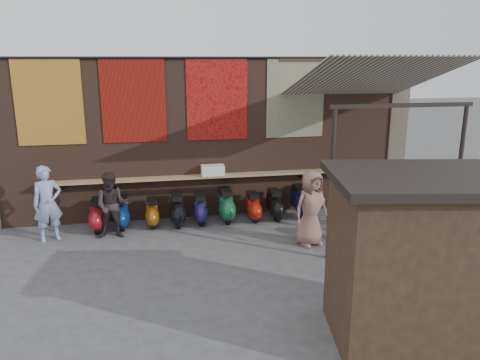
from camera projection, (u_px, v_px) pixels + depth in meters
The scene contains 33 objects.
ground at pixel (222, 254), 9.78m from camera, with size 70.00×70.00×0.00m, color #474749.
brick_wall at pixel (205, 138), 11.84m from camera, with size 10.00×0.40×4.00m, color brown.
pier_right at pixel (393, 132), 12.80m from camera, with size 0.50×0.50×4.00m, color #4C4238.
eating_counter at pixel (207, 176), 11.71m from camera, with size 8.00×0.32×0.05m, color #9E7A51.
shelf_box at pixel (213, 170), 11.67m from camera, with size 0.57×0.31×0.26m, color white.
tapestry_redgold at pixel (49, 102), 10.71m from camera, with size 1.50×0.02×2.00m, color maroon.
tapestry_sun at pixel (134, 100), 11.06m from camera, with size 1.50×0.02×2.00m, color red.
tapestry_orange at pixel (217, 99), 11.43m from camera, with size 1.50×0.02×2.00m, color #B42116.
tapestry_multi at pixel (296, 98), 11.80m from camera, with size 1.50×0.02×2.00m, color teal.
hang_rail at pixel (204, 58), 11.12m from camera, with size 0.06×0.06×9.50m, color black.
scooter_stool_0 at pixel (98, 215), 11.04m from camera, with size 0.36×0.79×0.75m, color maroon, non-canonical shape.
scooter_stool_1 at pixel (122, 213), 11.22m from camera, with size 0.34×0.76×0.72m, color navy, non-canonical shape.
scooter_stool_2 at pixel (152, 213), 11.33m from camera, with size 0.32×0.71×0.67m, color #914D0D, non-canonical shape.
scooter_stool_3 at pixel (177, 210), 11.39m from camera, with size 0.36×0.81×0.77m, color black, non-canonical shape.
scooter_stool_4 at pixel (200, 209), 11.56m from camera, with size 0.34×0.75×0.71m, color navy, non-canonical shape.
scooter_stool_5 at pixel (226, 206), 11.68m from camera, with size 0.38×0.84×0.80m, color #18633B, non-canonical shape.
scooter_stool_6 at pixel (253, 207), 11.76m from camera, with size 0.33×0.73×0.69m, color #B81A0E, non-canonical shape.
scooter_stool_7 at pixel (275, 205), 11.87m from camera, with size 0.34×0.76×0.73m, color black, non-canonical shape.
scooter_stool_8 at pixel (301, 201), 12.06m from camera, with size 0.37×0.82×0.78m, color #141246, non-canonical shape.
diner_left at pixel (48, 204), 10.33m from camera, with size 0.62×0.41×1.71m, color #8B98CA.
diner_right at pixel (112, 205), 10.50m from camera, with size 0.74×0.58×1.53m, color #2F2528.
shopper_navy at pixel (362, 196), 11.15m from camera, with size 0.90×0.38×1.54m, color #161D33.
shopper_grey at pixel (465, 217), 9.42m from camera, with size 1.13×0.65×1.75m, color slate.
shopper_tan at pixel (311, 208), 10.09m from camera, with size 0.81×0.53×1.67m, color #92685C.
market_stall at pixel (415, 264), 6.55m from camera, with size 2.17×1.63×2.35m, color black.
stall_roof at pixel (424, 178), 6.23m from camera, with size 2.43×1.87×0.12m, color black.
stall_sign at pixel (397, 209), 7.23m from camera, with size 1.20×0.04×0.50m, color gold.
stall_shelf at pixel (393, 260), 7.44m from camera, with size 1.80×0.10×0.06m, color #473321.
awning_canvas at pixel (370, 78), 10.38m from camera, with size 3.20×3.40×0.03m, color beige.
awning_ledger at pixel (342, 59), 11.79m from camera, with size 3.30×0.08×0.12m, color #33261C.
awning_header at pixel (403, 105), 9.08m from camera, with size 3.00×0.08×0.08m, color black.
awning_post_left at pixel (331, 185), 9.20m from camera, with size 0.09×0.09×3.10m, color black.
awning_post_right at pixel (458, 178), 9.72m from camera, with size 0.09×0.09×3.10m, color black.
Camera 1 is at (-1.35, -8.98, 3.97)m, focal length 35.00 mm.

